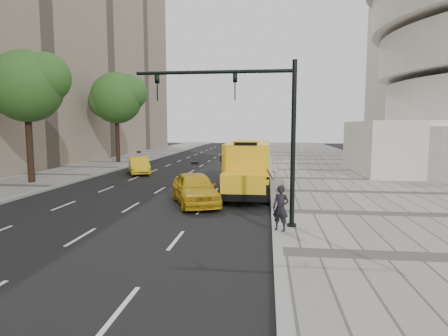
# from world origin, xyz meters

# --- Properties ---
(ground) EXTENTS (140.00, 140.00, 0.00)m
(ground) POSITION_xyz_m (0.00, 0.00, 0.00)
(ground) COLOR black
(ground) RESTS_ON ground
(sidewalk_museum) EXTENTS (12.00, 140.00, 0.15)m
(sidewalk_museum) POSITION_xyz_m (12.00, 0.00, 0.07)
(sidewalk_museum) COLOR gray
(sidewalk_museum) RESTS_ON ground
(sidewalk_far) EXTENTS (6.00, 140.00, 0.15)m
(sidewalk_far) POSITION_xyz_m (-11.00, 0.00, 0.07)
(sidewalk_far) COLOR gray
(sidewalk_far) RESTS_ON ground
(curb_museum) EXTENTS (0.30, 140.00, 0.15)m
(curb_museum) POSITION_xyz_m (6.00, 0.00, 0.07)
(curb_museum) COLOR gray
(curb_museum) RESTS_ON ground
(curb_far) EXTENTS (0.30, 140.00, 0.15)m
(curb_far) POSITION_xyz_m (-8.00, 0.00, 0.07)
(curb_far) COLOR gray
(curb_far) RESTS_ON ground
(tree_b) EXTENTS (5.40, 4.80, 9.06)m
(tree_b) POSITION_xyz_m (-10.41, 1.42, 6.69)
(tree_b) COLOR black
(tree_b) RESTS_ON ground
(tree_c) EXTENTS (6.11, 5.43, 9.74)m
(tree_c) POSITION_xyz_m (-10.40, 16.62, 7.06)
(tree_c) COLOR black
(tree_c) RESTS_ON ground
(school_bus) EXTENTS (2.96, 11.56, 3.19)m
(school_bus) POSITION_xyz_m (4.50, 1.37, 1.76)
(school_bus) COLOR yellow
(school_bus) RESTS_ON ground
(taxi_near) EXTENTS (3.57, 5.20, 1.64)m
(taxi_near) POSITION_xyz_m (2.00, -3.91, 0.82)
(taxi_near) COLOR gold
(taxi_near) RESTS_ON ground
(taxi_far) EXTENTS (3.14, 4.59, 1.43)m
(taxi_far) POSITION_xyz_m (-5.05, 7.77, 0.72)
(taxi_far) COLOR gold
(taxi_far) RESTS_ON ground
(pedestrian) EXTENTS (0.72, 0.61, 1.69)m
(pedestrian) POSITION_xyz_m (6.15, -8.86, 0.99)
(pedestrian) COLOR black
(pedestrian) RESTS_ON sidewalk_museum
(traffic_signal) EXTENTS (6.18, 0.36, 6.40)m
(traffic_signal) POSITION_xyz_m (5.19, -8.19, 4.09)
(traffic_signal) COLOR black
(traffic_signal) RESTS_ON ground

